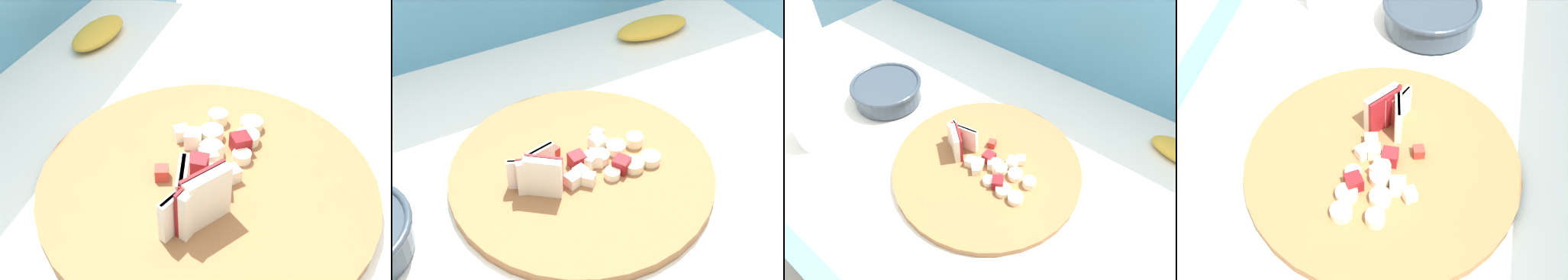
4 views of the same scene
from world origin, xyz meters
TOP-DOWN VIEW (x-y plane):
  - tile_backsplash at (0.00, 0.39)m, footprint 2.40×0.04m
  - cutting_board at (0.12, -0.01)m, footprint 0.38×0.38m
  - apple_wedge_fan at (0.05, -0.01)m, footprint 0.07×0.06m
  - apple_dice_pile at (0.13, -0.01)m, footprint 0.10×0.10m
  - banana_slice_rows at (0.18, -0.02)m, footprint 0.09×0.07m
  - banana_peel at (0.43, 0.27)m, footprint 0.15×0.07m

SIDE VIEW (x-z plane):
  - tile_backsplash at x=0.00m, z-range 0.00..1.47m
  - cutting_board at x=0.12m, z-range 0.94..0.95m
  - banana_peel at x=0.43m, z-range 0.94..0.97m
  - banana_slice_rows at x=0.18m, z-range 0.95..0.97m
  - apple_dice_pile at x=0.13m, z-range 0.95..0.97m
  - apple_wedge_fan at x=0.05m, z-range 0.95..1.01m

